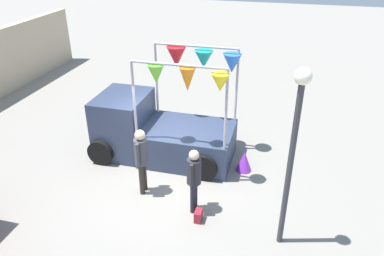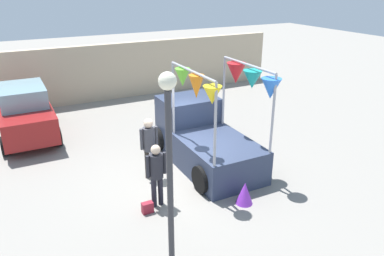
{
  "view_description": "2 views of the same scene",
  "coord_description": "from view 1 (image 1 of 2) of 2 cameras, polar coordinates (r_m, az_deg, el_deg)",
  "views": [
    {
      "loc": [
        -8.14,
        -3.0,
        6.01
      ],
      "look_at": [
        0.43,
        -0.74,
        1.36
      ],
      "focal_mm": 35.0,
      "sensor_mm": 36.0,
      "label": 1
    },
    {
      "loc": [
        -4.12,
        -8.88,
        5.39
      ],
      "look_at": [
        0.3,
        -0.23,
        1.49
      ],
      "focal_mm": 35.0,
      "sensor_mm": 36.0,
      "label": 2
    }
  ],
  "objects": [
    {
      "name": "street_lamp",
      "position": [
        7.27,
        15.29,
        -1.48
      ],
      "size": [
        0.32,
        0.32,
        3.96
      ],
      "color": "#333338",
      "rests_on": "ground"
    },
    {
      "name": "folded_kite_bundle_violet",
      "position": [
        10.65,
        7.96,
        -5.02
      ],
      "size": [
        0.47,
        0.47,
        0.6
      ],
      "primitive_type": "cone",
      "rotation": [
        0.0,
        0.0,
        1.51
      ],
      "color": "purple",
      "rests_on": "ground"
    },
    {
      "name": "person_vendor",
      "position": [
        9.38,
        -7.73,
        -4.15
      ],
      "size": [
        0.53,
        0.34,
        1.81
      ],
      "color": "#2D2823",
      "rests_on": "ground"
    },
    {
      "name": "vendor_truck",
      "position": [
        11.1,
        -5.55,
        0.16
      ],
      "size": [
        2.46,
        4.11,
        3.2
      ],
      "color": "#2D3851",
      "rests_on": "ground"
    },
    {
      "name": "handbag",
      "position": [
        8.97,
        0.98,
        -13.2
      ],
      "size": [
        0.28,
        0.16,
        0.28
      ],
      "primitive_type": "cube",
      "color": "maroon",
      "rests_on": "ground"
    },
    {
      "name": "person_customer",
      "position": [
        8.74,
        0.3,
        -7.19
      ],
      "size": [
        0.53,
        0.34,
        1.68
      ],
      "color": "black",
      "rests_on": "ground"
    },
    {
      "name": "ground_plane",
      "position": [
        10.55,
        -4.55,
        -7.13
      ],
      "size": [
        60.0,
        60.0,
        0.0
      ],
      "primitive_type": "plane",
      "color": "gray"
    }
  ]
}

